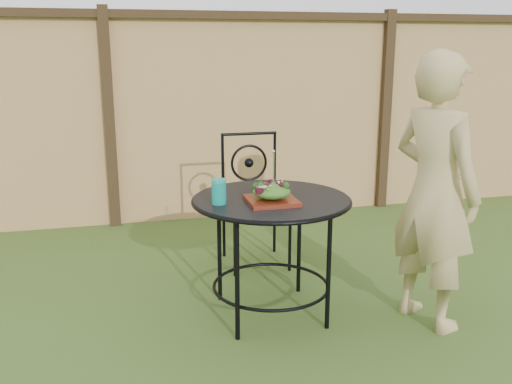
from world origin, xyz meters
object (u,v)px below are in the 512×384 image
Objects in this scene: diner at (435,192)px; salad_plate at (271,201)px; patio_chair at (254,196)px; patio_table at (271,221)px.

salad_plate is at bearing 58.22° from diner.
patio_chair is 1.42m from diner.
patio_chair is at bearing 81.81° from salad_plate.
patio_table is at bearing 74.59° from salad_plate.
patio_chair is (0.11, 0.87, -0.08)m from patio_table.
patio_table is 0.97× the size of patio_chair.
patio_table is 0.88m from patio_chair.
diner is 5.77× the size of salad_plate.
diner is at bearing -19.54° from patio_table.
diner reaches higher than patio_chair.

